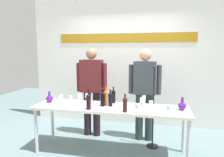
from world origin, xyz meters
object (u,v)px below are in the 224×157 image
presenter_left (92,86)px  microphone_stand (153,121)px  presenter_right (145,89)px  wine_glass_right_4 (143,104)px  wine_bottle_3 (103,99)px  wine_glass_right_0 (168,108)px  display_table (110,110)px  decanter_blue_right (182,106)px  wine_glass_right_3 (137,106)px  wine_bottle_1 (110,99)px  wine_glass_right_2 (144,99)px  wine_glass_right_1 (151,103)px  wine_bottle_0 (113,96)px  decanter_blue_left (50,99)px  wine_glass_right_5 (142,100)px  wine_glass_left_3 (87,96)px  wine_glass_left_0 (60,99)px  wine_glass_left_1 (61,97)px  wine_bottle_2 (125,104)px  wine_bottle_5 (106,97)px  wine_glass_left_4 (79,96)px  wine_glass_left_2 (71,98)px

presenter_left → microphone_stand: bearing=-13.0°
presenter_right → wine_glass_right_4: presenter_right is taller
wine_bottle_3 → wine_glass_right_0: 1.05m
display_table → wine_glass_right_4: 0.57m
decanter_blue_right → wine_glass_right_3: decanter_blue_right is taller
wine_bottle_1 → microphone_stand: microphone_stand is taller
decanter_blue_right → wine_glass_right_2: decanter_blue_right is taller
wine_glass_right_1 → wine_bottle_0: bearing=160.6°
decanter_blue_left → presenter_right: size_ratio=0.11×
wine_glass_right_0 → wine_glass_right_5: wine_glass_right_5 is taller
decanter_blue_right → wine_glass_left_3: decanter_blue_right is taller
wine_bottle_3 → wine_glass_left_0: wine_bottle_3 is taller
decanter_blue_right → wine_glass_right_5: size_ratio=1.30×
presenter_left → wine_glass_right_0: presenter_left is taller
decanter_blue_right → wine_glass_left_3: 1.59m
wine_bottle_3 → wine_glass_left_1: bearing=173.7°
wine_bottle_3 → wine_bottle_1: bearing=11.6°
wine_bottle_2 → wine_glass_right_0: wine_bottle_2 is taller
wine_glass_left_3 → wine_bottle_5: bearing=-19.9°
wine_glass_right_4 → wine_bottle_0: bearing=145.0°
presenter_left → wine_glass_left_0: bearing=-114.5°
wine_glass_left_0 → wine_glass_left_4: bearing=34.6°
wine_bottle_2 → wine_glass_right_5: 0.38m
wine_bottle_3 → wine_glass_right_1: (0.77, 0.01, -0.04)m
wine_bottle_2 → microphone_stand: bearing=56.3°
wine_bottle_0 → microphone_stand: 0.81m
wine_bottle_2 → wine_glass_right_4: 0.28m
wine_glass_right_5 → microphone_stand: (0.17, 0.29, -0.42)m
decanter_blue_left → wine_bottle_2: (1.37, -0.29, 0.06)m
wine_glass_right_0 → wine_glass_right_5: 0.50m
wine_glass_right_1 → wine_glass_right_4: size_ratio=0.88×
wine_glass_right_2 → wine_glass_right_0: bearing=-51.4°
wine_bottle_3 → wine_glass_right_5: 0.63m
decanter_blue_right → wine_glass_right_1: size_ratio=1.58×
decanter_blue_right → wine_glass_right_1: bearing=-175.3°
wine_glass_left_3 → wine_glass_right_1: bearing=-11.9°
wine_glass_right_3 → wine_glass_right_5: 0.30m
wine_glass_left_3 → wine_glass_right_0: (1.36, -0.50, -0.00)m
presenter_left → wine_glass_left_0: 0.78m
wine_bottle_1 → wine_glass_left_0: (-0.83, -0.11, -0.02)m
wine_bottle_0 → decanter_blue_left: bearing=-170.3°
wine_glass_left_0 → decanter_blue_left: bearing=154.4°
presenter_left → wine_bottle_0: (0.52, -0.39, -0.08)m
wine_bottle_1 → wine_glass_right_3: (0.46, -0.26, -0.03)m
decanter_blue_right → wine_glass_right_2: size_ratio=1.28×
wine_bottle_2 → presenter_left: bearing=132.2°
presenter_right → wine_glass_right_2: 0.43m
presenter_right → wine_bottle_0: bearing=-142.0°
decanter_blue_right → wine_glass_left_2: (-1.82, 0.05, 0.02)m
wine_glass_left_0 → presenter_right: bearing=27.8°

